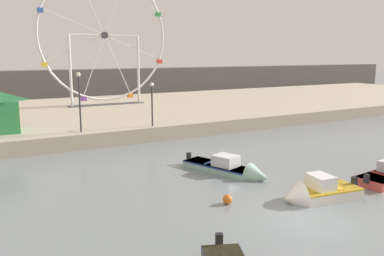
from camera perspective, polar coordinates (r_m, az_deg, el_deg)
name	(u,v)px	position (r m, az deg, el deg)	size (l,w,h in m)	color
ground_plane	(309,220)	(17.56, 16.25, -12.38)	(240.00, 240.00, 0.00)	slate
quay_promenade	(99,114)	(42.58, -13.02, 1.89)	(110.00, 25.26, 1.13)	tan
distant_town_skyline	(56,85)	(62.78, -18.60, 5.78)	(140.00, 3.00, 4.40)	#564C47
motorboat_white_red_stripe	(315,193)	(19.77, 16.92, -8.71)	(4.14, 2.06, 1.64)	silver
motorboat_seafoam	(233,169)	(22.97, 5.82, -5.82)	(3.09, 5.66, 1.47)	#93BCAD
ferris_wheel_white_frame	(105,37)	(45.53, -12.25, 12.42)	(14.11, 1.20, 14.59)	silver
promenade_lamp_near	(79,94)	(29.75, -15.64, 4.67)	(0.32, 0.32, 4.29)	#2D2D33
promenade_lamp_far	(152,97)	(31.38, -5.68, 4.36)	(0.32, 0.32, 3.40)	#2D2D33
mooring_buoy_orange	(228,199)	(18.55, 5.04, -10.00)	(0.44, 0.44, 0.44)	orange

